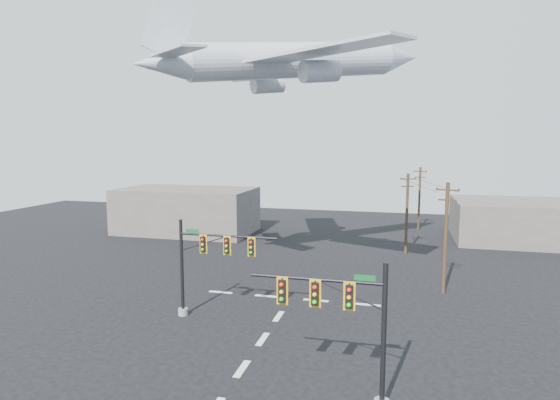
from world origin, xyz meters
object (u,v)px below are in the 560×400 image
(signal_mast_near, at_px, (349,325))
(signal_mast_far, at_px, (205,263))
(utility_pole_a, at_px, (446,236))
(utility_pole_c, at_px, (419,197))
(utility_pole_b, at_px, (407,212))
(airliner, at_px, (294,61))

(signal_mast_near, xyz_separation_m, signal_mast_far, (-10.95, 8.67, -0.01))
(utility_pole_a, distance_m, utility_pole_c, 28.27)
(utility_pole_b, distance_m, airliner, 21.25)
(signal_mast_far, height_order, utility_pole_c, utility_pole_c)
(signal_mast_far, relative_size, airliner, 0.31)
(signal_mast_near, xyz_separation_m, utility_pole_b, (2.96, 31.71, 0.69))
(utility_pole_b, xyz_separation_m, utility_pole_c, (1.87, 14.92, -0.05))
(utility_pole_a, distance_m, airliner, 19.63)
(signal_mast_near, distance_m, utility_pole_b, 31.85)
(utility_pole_a, relative_size, utility_pole_c, 1.04)
(utility_pole_c, bearing_deg, signal_mast_far, -101.32)
(signal_mast_far, bearing_deg, utility_pole_b, 58.87)
(airliner, bearing_deg, signal_mast_near, -111.54)
(utility_pole_b, relative_size, airliner, 0.37)
(signal_mast_far, relative_size, utility_pole_b, 0.82)
(signal_mast_far, distance_m, utility_pole_b, 26.92)
(utility_pole_b, height_order, airliner, airliner)
(signal_mast_near, relative_size, utility_pole_a, 0.77)
(utility_pole_b, xyz_separation_m, airliner, (-10.16, -11.49, 14.70))
(signal_mast_far, bearing_deg, utility_pole_a, 30.06)
(utility_pole_c, xyz_separation_m, airliner, (-12.03, -26.41, 14.74))
(utility_pole_c, height_order, airliner, airliner)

